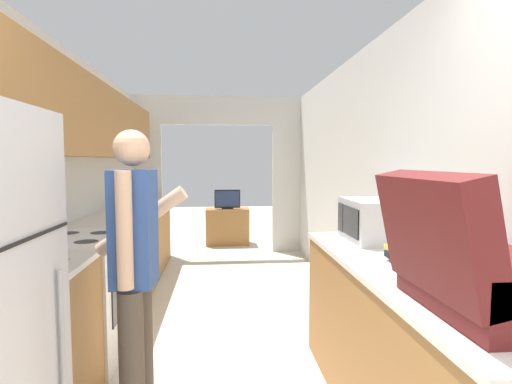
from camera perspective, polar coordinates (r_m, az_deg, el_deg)
wall_left at (r=3.68m, az=-26.16°, el=4.57°), size 0.38×7.94×2.50m
wall_right at (r=3.30m, az=18.61°, el=0.17°), size 0.06×7.94×2.50m
wall_far_with_doorway at (r=6.41m, az=-5.48°, el=4.18°), size 3.07×0.06×2.50m
counter_left at (r=4.45m, az=-19.13°, el=-9.04°), size 0.62×4.34×0.92m
counter_right at (r=2.45m, az=20.83°, el=-20.51°), size 0.62×2.12×0.92m
range_oven at (r=3.35m, az=-24.01°, el=-13.58°), size 0.66×0.79×1.06m
person at (r=2.26m, az=-16.94°, el=-11.19°), size 0.53×0.40×1.65m
suitcase at (r=1.70m, az=28.21°, el=-9.26°), size 0.55×0.64×0.52m
microwave at (r=2.93m, az=16.65°, el=-3.87°), size 0.39×0.52×0.29m
book_stack at (r=2.36m, az=21.51°, el=-8.53°), size 0.23×0.28×0.08m
tv_cabinet at (r=7.13m, az=-4.10°, el=-4.93°), size 0.76×0.42×0.64m
television at (r=7.02m, az=-4.12°, el=-1.08°), size 0.45×0.16×0.34m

